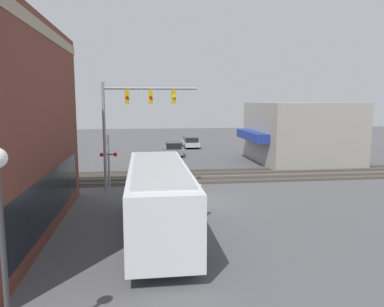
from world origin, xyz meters
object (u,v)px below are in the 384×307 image
parked_car_silver (191,142)px  parked_car_grey (173,149)px  crossing_signal (109,155)px  city_bus (159,196)px  streetlamp (2,240)px  pedestrian_near_bus (200,201)px  parked_car_black (151,161)px

parked_car_silver → parked_car_grey: bearing=157.9°
crossing_signal → parked_car_grey: size_ratio=0.86×
city_bus → streetlamp: (-8.02, 3.64, 1.22)m
city_bus → parked_car_silver: (31.10, -5.40, -1.08)m
crossing_signal → pedestrian_near_bus: crossing_signal is taller
city_bus → parked_car_silver: city_bus is taller
parked_car_silver → streetlamp: bearing=167.0°
streetlamp → parked_car_black: bearing=-8.4°
city_bus → parked_car_grey: size_ratio=2.28×
parked_car_silver → crossing_signal: bearing=158.9°
parked_car_black → parked_car_grey: size_ratio=1.08×
city_bus → pedestrian_near_bus: 2.99m
city_bus → crossing_signal: (9.41, 2.96, 0.58)m
parked_car_grey → parked_car_silver: parked_car_grey is taller
city_bus → parked_car_black: (16.58, -0.00, -1.07)m
streetlamp → city_bus: bearing=-24.4°
parked_car_silver → pedestrian_near_bus: 29.34m
streetlamp → pedestrian_near_bus: size_ratio=2.77×
parked_car_grey → city_bus: bearing=173.9°
pedestrian_near_bus → parked_car_grey: bearing=-1.2°
parked_car_grey → parked_car_silver: size_ratio=0.93×
city_bus → parked_car_black: 16.61m
city_bus → crossing_signal: size_ratio=2.66×
parked_car_grey → pedestrian_near_bus: (-22.27, 0.48, 0.22)m
crossing_signal → parked_car_silver: bearing=-21.1°
parked_car_black → pedestrian_near_bus: 14.79m
crossing_signal → streetlamp: 17.45m
streetlamp → parked_car_grey: bearing=-10.9°
parked_car_black → parked_car_grey: (7.64, -2.60, 0.04)m
crossing_signal → pedestrian_near_bus: size_ratio=2.14×
streetlamp → parked_car_silver: size_ratio=1.03×
crossing_signal → parked_car_grey: crossing_signal is taller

